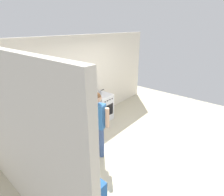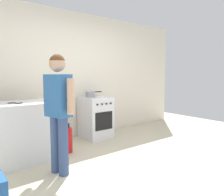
{
  "view_description": "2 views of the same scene",
  "coord_description": "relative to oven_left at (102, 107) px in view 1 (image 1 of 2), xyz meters",
  "views": [
    {
      "loc": [
        -3.31,
        -1.91,
        2.82
      ],
      "look_at": [
        -0.01,
        0.84,
        1.04
      ],
      "focal_mm": 28.0,
      "sensor_mm": 36.0,
      "label": 1
    },
    {
      "loc": [
        -2.15,
        -2.18,
        1.31
      ],
      "look_at": [
        0.17,
        0.79,
        0.91
      ],
      "focal_mm": 35.0,
      "sensor_mm": 36.0,
      "label": 2
    }
  ],
  "objects": [
    {
      "name": "knife_utility",
      "position": [
        -2.14,
        -0.18,
        0.48
      ],
      "size": [
        0.24,
        0.13,
        0.01
      ],
      "color": "silver",
      "rests_on": "counter_unit"
    },
    {
      "name": "person",
      "position": [
        -1.32,
        -1.13,
        0.5
      ],
      "size": [
        0.28,
        0.55,
        1.57
      ],
      "color": "#384C7A",
      "rests_on": "ground"
    },
    {
      "name": "knife_chef",
      "position": [
        -1.8,
        -0.38,
        0.48
      ],
      "size": [
        0.3,
        0.15,
        0.01
      ],
      "color": "silver",
      "rests_on": "counter_unit"
    },
    {
      "name": "ground_plane",
      "position": [
        -0.35,
        -1.58,
        -0.43
      ],
      "size": [
        8.0,
        8.0,
        0.0
      ],
      "primitive_type": "plane",
      "color": "beige"
    },
    {
      "name": "recycling_crate_upper",
      "position": [
        -2.43,
        -1.97,
        -0.01
      ],
      "size": [
        0.52,
        0.36,
        0.28
      ],
      "primitive_type": "cube",
      "color": "#235193",
      "rests_on": "recycling_crate_lower"
    },
    {
      "name": "back_wall",
      "position": [
        -0.35,
        0.37,
        0.87
      ],
      "size": [
        6.0,
        0.1,
        2.6
      ],
      "primitive_type": "cube",
      "color": "silver",
      "rests_on": "ground"
    },
    {
      "name": "knife_bread",
      "position": [
        -1.74,
        -0.56,
        0.48
      ],
      "size": [
        0.33,
        0.17,
        0.01
      ],
      "color": "silver",
      "rests_on": "counter_unit"
    },
    {
      "name": "counter_unit",
      "position": [
        -1.7,
        -0.38,
        0.02
      ],
      "size": [
        1.3,
        0.7,
        0.9
      ],
      "primitive_type": "cube",
      "color": "silver",
      "rests_on": "ground"
    },
    {
      "name": "oven_left",
      "position": [
        0.0,
        0.0,
        0.0
      ],
      "size": [
        0.54,
        0.62,
        0.85
      ],
      "color": "silver",
      "rests_on": "ground"
    },
    {
      "name": "pot",
      "position": [
        -0.1,
        0.05,
        0.49
      ],
      "size": [
        0.38,
        0.2,
        0.12
      ],
      "color": "gray",
      "rests_on": "oven_left"
    },
    {
      "name": "knife_paring",
      "position": [
        -2.12,
        -0.29,
        0.48
      ],
      "size": [
        0.21,
        0.08,
        0.01
      ],
      "color": "silver",
      "rests_on": "counter_unit"
    },
    {
      "name": "fire_extinguisher",
      "position": [
        -0.87,
        -0.48,
        -0.21
      ],
      "size": [
        0.13,
        0.13,
        0.5
      ],
      "color": "red",
      "rests_on": "ground"
    },
    {
      "name": "side_wall_left",
      "position": [
        -2.95,
        -1.18,
        0.87
      ],
      "size": [
        0.1,
        3.1,
        2.6
      ],
      "primitive_type": "cube",
      "color": "silver",
      "rests_on": "ground"
    },
    {
      "name": "larder_cabinet",
      "position": [
        -2.65,
        0.1,
        0.57
      ],
      "size": [
        0.48,
        0.44,
        2.0
      ],
      "primitive_type": "cube",
      "color": "silver",
      "rests_on": "ground"
    }
  ]
}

